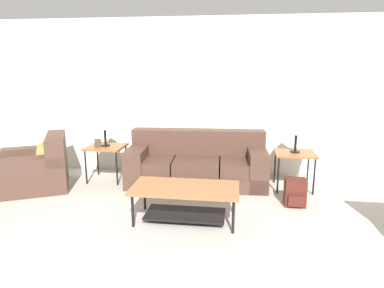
% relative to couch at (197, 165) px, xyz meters
% --- Properties ---
extents(wall_back, '(8.75, 0.06, 2.60)m').
position_rel_couch_xyz_m(wall_back, '(0.03, 0.54, 1.00)').
color(wall_back, silver).
rests_on(wall_back, ground_plane).
extents(couch, '(2.19, 0.96, 0.82)m').
position_rel_couch_xyz_m(couch, '(0.00, 0.00, 0.00)').
color(couch, '#4C3328').
rests_on(couch, ground_plane).
extents(armchair, '(1.29, 1.29, 0.80)m').
position_rel_couch_xyz_m(armchair, '(-2.41, -0.53, -0.01)').
color(armchair, '#4C3328').
rests_on(armchair, ground_plane).
extents(coffee_table, '(1.28, 0.63, 0.43)m').
position_rel_couch_xyz_m(coffee_table, '(0.03, -1.36, 0.02)').
color(coffee_table, '#935B33').
rests_on(coffee_table, ground_plane).
extents(side_table_left, '(0.59, 0.54, 0.57)m').
position_rel_couch_xyz_m(side_table_left, '(-1.47, -0.05, 0.22)').
color(side_table_left, '#935B33').
rests_on(side_table_left, ground_plane).
extents(side_table_right, '(0.59, 0.54, 0.57)m').
position_rel_couch_xyz_m(side_table_right, '(1.48, -0.05, 0.22)').
color(side_table_right, '#935B33').
rests_on(side_table_right, ground_plane).
extents(table_lamp_left, '(0.35, 0.35, 0.50)m').
position_rel_couch_xyz_m(table_lamp_left, '(-1.47, -0.05, 0.66)').
color(table_lamp_left, black).
rests_on(table_lamp_left, side_table_left).
extents(table_lamp_right, '(0.35, 0.35, 0.50)m').
position_rel_couch_xyz_m(table_lamp_right, '(1.48, -0.05, 0.66)').
color(table_lamp_right, black).
rests_on(table_lamp_right, side_table_right).
extents(backpack, '(0.27, 0.30, 0.37)m').
position_rel_couch_xyz_m(backpack, '(1.41, -0.71, -0.12)').
color(backpack, '#4C1E19').
rests_on(backpack, ground_plane).
extents(picture_frame, '(0.10, 0.04, 0.13)m').
position_rel_couch_xyz_m(picture_frame, '(-1.57, -0.13, 0.34)').
color(picture_frame, '#4C3828').
rests_on(picture_frame, side_table_left).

